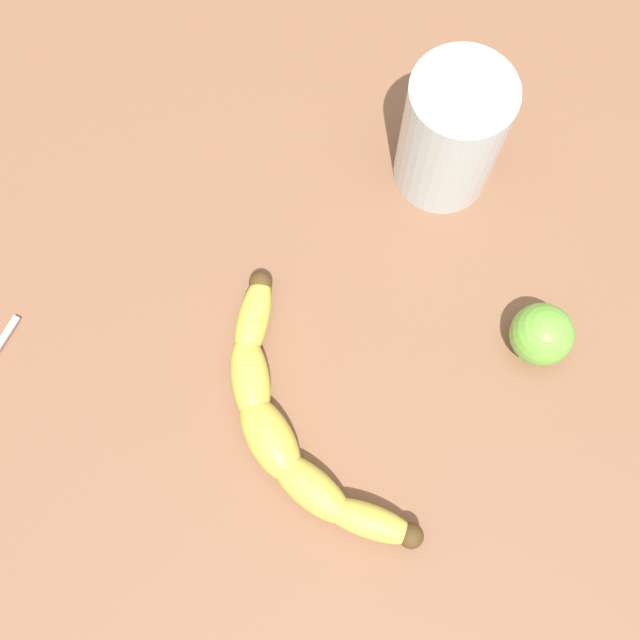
% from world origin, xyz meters
% --- Properties ---
extents(wooden_tabletop, '(1.20, 1.20, 0.03)m').
position_xyz_m(wooden_tabletop, '(0.00, 0.00, 0.01)').
color(wooden_tabletop, '#8A5C42').
rests_on(wooden_tabletop, ground).
extents(banana, '(0.11, 0.23, 0.03)m').
position_xyz_m(banana, '(-0.06, 0.01, 0.05)').
color(banana, '#DDD14C').
rests_on(banana, wooden_tabletop).
extents(smoothie_glass, '(0.08, 0.08, 0.12)m').
position_xyz_m(smoothie_glass, '(0.17, 0.08, 0.09)').
color(smoothie_glass, silver).
rests_on(smoothie_glass, wooden_tabletop).
extents(lime_fruit, '(0.05, 0.05, 0.05)m').
position_xyz_m(lime_fruit, '(0.12, -0.07, 0.05)').
color(lime_fruit, '#75C142').
rests_on(lime_fruit, wooden_tabletop).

